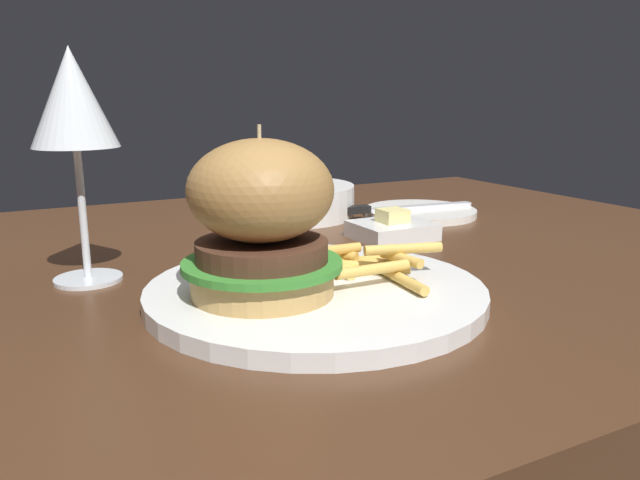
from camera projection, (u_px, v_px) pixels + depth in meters
dining_table at (302, 335)px, 0.71m from camera, size 1.13×0.83×0.74m
main_plate at (316, 292)px, 0.53m from camera, size 0.28×0.28×0.01m
burger_sandwich at (261, 218)px, 0.48m from camera, size 0.13×0.13×0.13m
fries_pile at (368, 263)px, 0.55m from camera, size 0.11×0.14×0.03m
wine_glass at (73, 104)px, 0.54m from camera, size 0.08×0.08×0.21m
bread_plate at (420, 212)px, 0.89m from camera, size 0.16×0.16×0.01m
table_knife at (388, 208)px, 0.87m from camera, size 0.22×0.04×0.01m
butter_dish at (392, 229)px, 0.75m from camera, size 0.09×0.08×0.04m
soup_bowl at (286, 199)px, 0.88m from camera, size 0.19×0.19×0.05m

